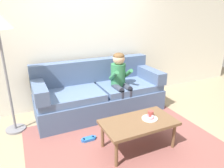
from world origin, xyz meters
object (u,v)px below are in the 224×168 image
object	(u,v)px
couch	(99,94)
person_child	(120,78)
coffee_table	(139,124)
donut	(150,117)
toy_controller	(89,139)
mug	(151,114)

from	to	relation	value
couch	person_child	world-z (taller)	person_child
person_child	coffee_table	bearing A→B (deg)	-104.01
person_child	donut	bearing A→B (deg)	-95.22
coffee_table	person_child	xyz separation A→B (m)	(0.26, 1.05, 0.30)
toy_controller	donut	bearing A→B (deg)	-48.77
couch	donut	bearing A→B (deg)	-79.77
person_child	mug	world-z (taller)	person_child
couch	person_child	distance (m)	0.51
mug	coffee_table	bearing A→B (deg)	-171.70
couch	mug	world-z (taller)	couch
donut	person_child	bearing A→B (deg)	84.78
couch	person_child	size ratio (longest dim) A/B	2.05
coffee_table	person_child	size ratio (longest dim) A/B	0.89
person_child	donut	distance (m)	1.09
couch	coffee_table	xyz separation A→B (m)	(0.06, -1.26, 0.03)
mug	toy_controller	distance (m)	0.97
donut	toy_controller	world-z (taller)	donut
couch	donut	world-z (taller)	couch
toy_controller	mug	bearing A→B (deg)	-45.05
person_child	toy_controller	xyz separation A→B (m)	(-0.82, -0.62, -0.65)
coffee_table	toy_controller	size ratio (longest dim) A/B	4.36
coffee_table	person_child	distance (m)	1.13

